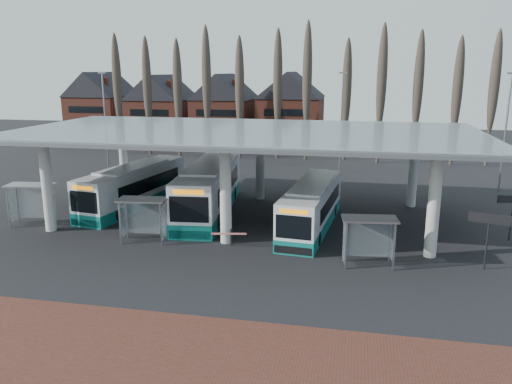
% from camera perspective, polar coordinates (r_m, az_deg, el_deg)
% --- Properties ---
extents(ground, '(140.00, 140.00, 0.00)m').
position_cam_1_polar(ground, '(28.76, -4.69, -7.37)').
color(ground, black).
rests_on(ground, ground).
extents(brick_strip, '(70.00, 10.00, 0.03)m').
position_cam_1_polar(brick_strip, '(18.79, -15.49, -20.13)').
color(brick_strip, brown).
rests_on(brick_strip, ground).
extents(station_canopy, '(32.00, 16.00, 6.34)m').
position_cam_1_polar(station_canopy, '(34.90, -1.23, 6.07)').
color(station_canopy, beige).
rests_on(station_canopy, ground).
extents(poplar_row, '(45.10, 1.10, 14.50)m').
position_cam_1_polar(poplar_row, '(59.26, 4.16, 12.19)').
color(poplar_row, '#473D33').
rests_on(poplar_row, ground).
extents(townhouse_row, '(36.80, 10.30, 12.25)m').
position_cam_1_polar(townhouse_row, '(73.68, -7.17, 10.21)').
color(townhouse_row, brown).
rests_on(townhouse_row, ground).
extents(lamp_post_a, '(0.80, 0.16, 10.17)m').
position_cam_1_polar(lamp_post_a, '(54.40, -16.85, 7.88)').
color(lamp_post_a, slate).
rests_on(lamp_post_a, ground).
extents(lamp_post_b, '(0.80, 0.16, 10.17)m').
position_cam_1_polar(lamp_post_b, '(52.01, 9.72, 8.02)').
color(lamp_post_b, slate).
rests_on(lamp_post_b, ground).
extents(lamp_post_c, '(0.80, 0.16, 10.17)m').
position_cam_1_polar(lamp_post_c, '(47.67, 26.62, 6.27)').
color(lamp_post_c, slate).
rests_on(lamp_post_c, ground).
extents(bus_0, '(4.31, 11.92, 3.24)m').
position_cam_1_polar(bus_0, '(39.74, -13.71, 0.54)').
color(bus_0, silver).
rests_on(bus_0, ground).
extents(bus_1, '(4.15, 13.39, 3.66)m').
position_cam_1_polar(bus_1, '(37.24, -5.35, 0.31)').
color(bus_1, silver).
rests_on(bus_1, ground).
extents(bus_2, '(3.42, 11.25, 3.08)m').
position_cam_1_polar(bus_2, '(33.63, 6.40, -1.67)').
color(bus_2, silver).
rests_on(bus_2, ground).
extents(shelter_0, '(3.29, 1.99, 2.87)m').
position_cam_1_polar(shelter_0, '(37.11, -24.23, -0.33)').
color(shelter_0, gray).
rests_on(shelter_0, ground).
extents(shelter_1, '(3.09, 1.78, 2.73)m').
position_cam_1_polar(shelter_1, '(31.42, -12.73, -2.01)').
color(shelter_1, gray).
rests_on(shelter_1, ground).
extents(shelter_2, '(3.06, 1.79, 2.71)m').
position_cam_1_polar(shelter_2, '(27.55, 12.76, -4.29)').
color(shelter_2, gray).
rests_on(shelter_2, ground).
extents(info_sign_0, '(2.01, 0.71, 3.07)m').
position_cam_1_polar(info_sign_0, '(28.78, 25.10, -3.23)').
color(info_sign_0, black).
rests_on(info_sign_0, ground).
extents(barrier, '(2.06, 0.76, 1.04)m').
position_cam_1_polar(barrier, '(29.87, -3.05, -4.89)').
color(barrier, black).
rests_on(barrier, ground).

